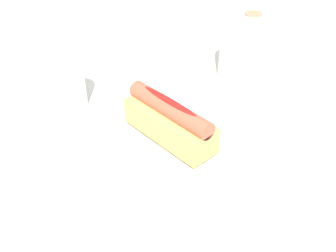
% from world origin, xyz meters
% --- Properties ---
extents(ground_plane, '(2.40, 2.40, 0.00)m').
position_xyz_m(ground_plane, '(0.00, 0.00, 0.00)').
color(ground_plane, silver).
extents(serving_bowl, '(0.23, 0.23, 0.03)m').
position_xyz_m(serving_bowl, '(0.02, -0.00, 0.02)').
color(serving_bowl, white).
rests_on(serving_bowl, ground_plane).
extents(hotdog_front, '(0.16, 0.08, 0.06)m').
position_xyz_m(hotdog_front, '(0.02, -0.00, 0.06)').
color(hotdog_front, tan).
rests_on(hotdog_front, serving_bowl).
extents(water_glass, '(0.07, 0.07, 0.09)m').
position_xyz_m(water_glass, '(-0.20, 0.00, 0.04)').
color(water_glass, white).
rests_on(water_glass, ground_plane).
extents(paper_towel_roll, '(0.11, 0.11, 0.13)m').
position_xyz_m(paper_towel_roll, '(0.01, 0.27, 0.07)').
color(paper_towel_roll, white).
rests_on(paper_towel_roll, ground_plane).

